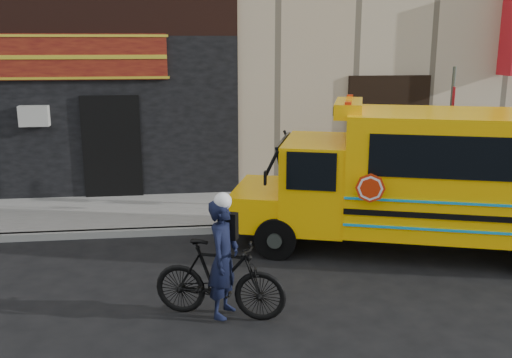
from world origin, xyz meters
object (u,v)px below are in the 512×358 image
at_px(sign_pole, 449,138).
at_px(cyclist, 224,262).
at_px(bicycle, 220,279).
at_px(school_bus, 429,176).

distance_m(sign_pole, cyclist, 6.94).
relative_size(sign_pole, cyclist, 1.96).
xyz_separation_m(sign_pole, bicycle, (-5.45, -4.23, -1.31)).
xyz_separation_m(sign_pole, cyclist, (-5.39, -4.26, -1.02)).
bearing_deg(cyclist, bicycle, 88.95).
relative_size(school_bus, bicycle, 3.60).
height_order(sign_pole, bicycle, sign_pole).
height_order(bicycle, cyclist, cyclist).
distance_m(school_bus, bicycle, 4.85).
height_order(school_bus, cyclist, school_bus).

